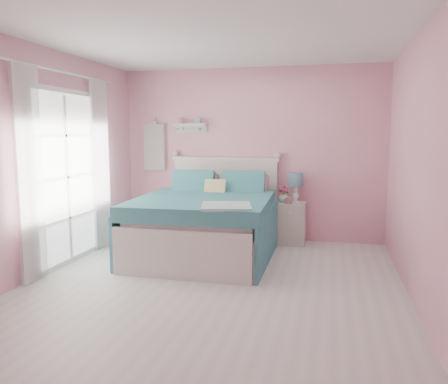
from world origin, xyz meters
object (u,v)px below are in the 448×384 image
at_px(bed, 207,224).
at_px(table_lamp, 296,182).
at_px(vase, 284,197).
at_px(teacup, 289,201).
at_px(nightstand, 291,223).

height_order(bed, table_lamp, bed).
relative_size(table_lamp, vase, 2.70).
relative_size(vase, teacup, 1.50).
bearing_deg(teacup, vase, 123.35).
bearing_deg(bed, table_lamp, 37.34).
distance_m(vase, teacup, 0.16).
distance_m(nightstand, teacup, 0.37).
height_order(nightstand, teacup, teacup).
distance_m(table_lamp, vase, 0.28).
relative_size(bed, table_lamp, 5.02).
bearing_deg(nightstand, vase, 173.79).
xyz_separation_m(table_lamp, vase, (-0.17, -0.04, -0.22)).
bearing_deg(nightstand, bed, -140.57).
distance_m(bed, nightstand, 1.35).
height_order(table_lamp, teacup, table_lamp).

